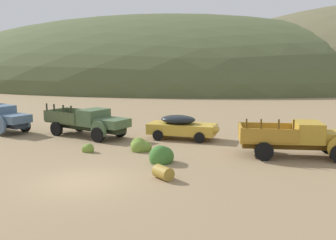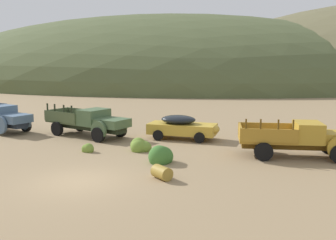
% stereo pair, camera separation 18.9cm
% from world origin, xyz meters
% --- Properties ---
extents(ground_plane, '(300.00, 300.00, 0.00)m').
position_xyz_m(ground_plane, '(0.00, 0.00, 0.00)').
color(ground_plane, '#937A56').
extents(hill_center, '(113.76, 79.84, 29.87)m').
position_xyz_m(hill_center, '(-17.44, 74.40, 0.00)').
color(hill_center, '#4C5633').
rests_on(hill_center, ground).
extents(truck_weathered_green, '(6.60, 3.96, 2.16)m').
position_xyz_m(truck_weathered_green, '(-3.70, 9.01, 1.00)').
color(truck_weathered_green, '#232B1B').
rests_on(truck_weathered_green, ground).
extents(car_faded_yellow, '(4.70, 2.11, 1.57)m').
position_xyz_m(car_faded_yellow, '(2.38, 9.89, 0.82)').
color(car_faded_yellow, gold).
rests_on(car_faded_yellow, ground).
extents(truck_mustard, '(6.29, 2.97, 2.16)m').
position_xyz_m(truck_mustard, '(9.64, 6.91, 1.00)').
color(truck_mustard, '#593D12').
rests_on(truck_mustard, ground).
extents(oil_drum_tipped, '(1.08, 1.03, 0.59)m').
position_xyz_m(oil_drum_tipped, '(3.33, 1.25, 0.29)').
color(oil_drum_tipped, olive).
rests_on(oil_drum_tipped, ground).
extents(bush_lone_scrub, '(1.21, 1.29, 1.17)m').
position_xyz_m(bush_lone_scrub, '(2.51, 3.86, 0.29)').
color(bush_lone_scrub, '#3D702D').
rests_on(bush_lone_scrub, ground).
extents(bush_back_edge, '(0.72, 0.53, 0.64)m').
position_xyz_m(bush_back_edge, '(-2.10, 5.02, 0.17)').
color(bush_back_edge, olive).
rests_on(bush_back_edge, ground).
extents(bush_front_left, '(0.73, 0.64, 0.53)m').
position_xyz_m(bush_front_left, '(-7.49, 13.43, 0.14)').
color(bush_front_left, '#5B8E42').
rests_on(bush_front_left, ground).
extents(bush_near_barrel, '(1.24, 1.04, 0.98)m').
position_xyz_m(bush_near_barrel, '(0.67, 6.01, 0.24)').
color(bush_near_barrel, olive).
rests_on(bush_near_barrel, ground).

